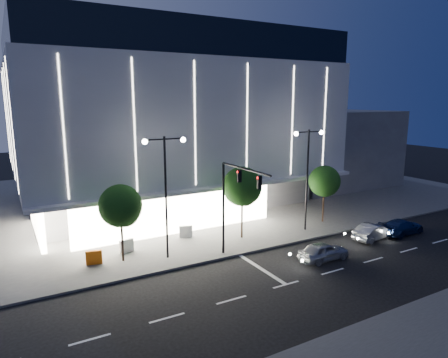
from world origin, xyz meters
name	(u,v)px	position (x,y,z in m)	size (l,w,h in m)	color
ground	(246,282)	(0.00, 0.00, 0.00)	(160.00, 160.00, 0.00)	black
sidewalk_museum	(175,195)	(5.00, 24.00, 0.07)	(70.00, 40.00, 0.15)	#474747
museum	(162,120)	(2.98, 22.31, 9.27)	(30.00, 25.80, 18.00)	#4C4C51
annex_building	(309,145)	(26.00, 24.00, 5.00)	(16.00, 20.00, 10.00)	#4C4C51
traffic_mast	(234,194)	(1.00, 3.34, 5.03)	(0.33, 5.89, 7.07)	black
street_lamp_west	(165,180)	(-3.00, 6.00, 5.96)	(3.16, 0.36, 9.00)	black
street_lamp_east	(308,165)	(10.00, 6.00, 5.96)	(3.16, 0.36, 9.00)	black
tree_left	(121,208)	(-5.97, 7.02, 4.03)	(3.02, 3.02, 5.72)	black
tree_mid	(242,189)	(4.03, 7.02, 4.33)	(3.25, 3.25, 6.15)	black
tree_right	(324,183)	(13.03, 7.02, 3.88)	(2.91, 2.91, 5.51)	black
car_lead	(324,251)	(6.82, 0.30, 0.67)	(1.58, 3.93, 1.34)	#A2A4AA
car_second	(374,231)	(13.56, 1.57, 0.68)	(1.44, 4.13, 1.36)	#95979C
car_third	(402,227)	(16.74, 1.27, 0.65)	(1.83, 4.51, 1.31)	navy
barrier_a	(94,257)	(-7.94, 7.37, 0.65)	(1.10, 0.25, 1.00)	orange
barrier_b	(127,246)	(-5.33, 8.45, 0.65)	(1.10, 0.25, 1.00)	silver
barrier_d	(186,232)	(-0.07, 9.32, 0.65)	(1.10, 0.25, 1.00)	silver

